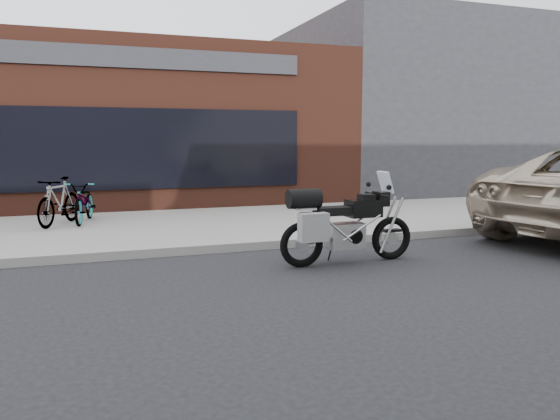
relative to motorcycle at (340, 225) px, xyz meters
name	(u,v)px	position (x,y,z in m)	size (l,w,h in m)	color
ground	(341,325)	(-1.23, -2.57, -0.62)	(120.00, 120.00, 0.00)	black
near_sidewalk	(204,223)	(-1.23, 4.43, -0.55)	(44.00, 6.00, 0.15)	gray
storefront	(98,130)	(-3.23, 11.41, 1.63)	(14.00, 10.07, 4.50)	#56281B
neighbour_building	(414,112)	(8.77, 11.43, 2.38)	(10.00, 10.00, 6.00)	#2B2B30
motorcycle	(340,225)	(0.00, 0.00, 0.00)	(2.28, 0.75, 1.44)	black
bicycle_front	(85,202)	(-3.73, 4.87, -0.03)	(0.59, 1.68, 0.88)	gray
bicycle_rear	(59,201)	(-4.23, 4.64, 0.03)	(0.47, 1.67, 1.00)	gray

